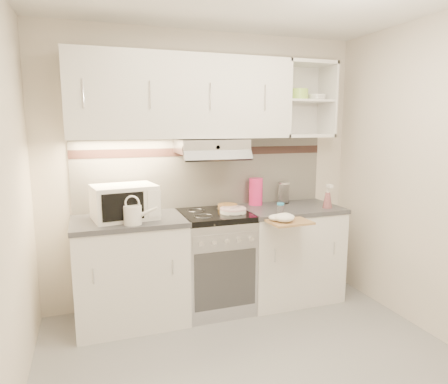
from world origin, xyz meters
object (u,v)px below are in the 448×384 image
object	(u,v)px
pink_pitcher	(256,191)
spray_bottle	(328,198)
cutting_board	(288,221)
glass_jar	(284,193)
electric_range	(215,261)
plate_stack	(233,210)
watering_can	(134,214)
microwave	(124,202)

from	to	relation	value
pink_pitcher	spray_bottle	bearing A→B (deg)	-51.53
pink_pitcher	cutting_board	size ratio (longest dim) A/B	0.76
glass_jar	spray_bottle	world-z (taller)	spray_bottle
electric_range	plate_stack	world-z (taller)	plate_stack
glass_jar	cutting_board	size ratio (longest dim) A/B	0.62
pink_pitcher	spray_bottle	distance (m)	0.67
watering_can	glass_jar	distance (m)	1.55
watering_can	spray_bottle	size ratio (longest dim) A/B	1.10
glass_jar	spray_bottle	xyz separation A→B (m)	(0.28, -0.34, -0.01)
microwave	cutting_board	size ratio (longest dim) A/B	1.60
spray_bottle	pink_pitcher	bearing A→B (deg)	148.96
glass_jar	spray_bottle	size ratio (longest dim) A/B	0.89
watering_can	pink_pitcher	distance (m)	1.27
watering_can	glass_jar	world-z (taller)	watering_can
plate_stack	glass_jar	world-z (taller)	glass_jar
pink_pitcher	cutting_board	world-z (taller)	pink_pitcher
plate_stack	cutting_board	size ratio (longest dim) A/B	0.68
electric_range	microwave	distance (m)	0.98
electric_range	pink_pitcher	distance (m)	0.78
glass_jar	watering_can	bearing A→B (deg)	-165.67
glass_jar	cutting_board	world-z (taller)	glass_jar
spray_bottle	glass_jar	bearing A→B (deg)	130.52
electric_range	glass_jar	distance (m)	0.97
plate_stack	pink_pitcher	size ratio (longest dim) A/B	0.89
plate_stack	pink_pitcher	distance (m)	0.44
spray_bottle	cutting_board	bearing A→B (deg)	-155.59
watering_can	plate_stack	size ratio (longest dim) A/B	1.12
electric_range	watering_can	xyz separation A→B (m)	(-0.73, -0.21, 0.53)
watering_can	microwave	bearing A→B (deg)	125.82
microwave	pink_pitcher	bearing A→B (deg)	-0.28
electric_range	pink_pitcher	xyz separation A→B (m)	(0.48, 0.19, 0.58)
watering_can	spray_bottle	world-z (taller)	spray_bottle
plate_stack	cutting_board	distance (m)	0.50
microwave	glass_jar	size ratio (longest dim) A/B	2.59
cutting_board	electric_range	bearing A→B (deg)	140.34
microwave	spray_bottle	bearing A→B (deg)	-13.96
cutting_board	glass_jar	bearing A→B (deg)	64.03
pink_pitcher	glass_jar	world-z (taller)	pink_pitcher
watering_can	glass_jar	xyz separation A→B (m)	(1.50, 0.38, 0.02)
electric_range	microwave	bearing A→B (deg)	179.64
plate_stack	spray_bottle	distance (m)	0.91
plate_stack	pink_pitcher	world-z (taller)	pink_pitcher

